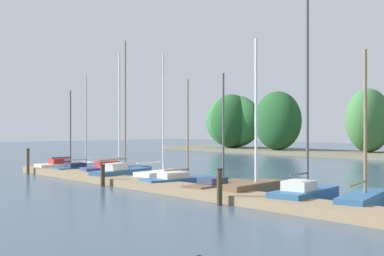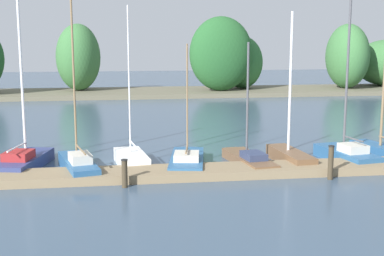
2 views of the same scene
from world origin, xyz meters
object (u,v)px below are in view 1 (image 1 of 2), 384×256
(sailboat_1, at_px, (84,168))
(sailboat_3, at_px, (123,172))
(mooring_piling_1, at_px, (103,175))
(mooring_piling_0, at_px, (28,161))
(mooring_piling_2, at_px, (220,187))
(sailboat_0, at_px, (68,166))
(sailboat_5, at_px, (184,180))
(sailboat_7, at_px, (255,186))
(sailboat_6, at_px, (221,185))
(sailboat_4, at_px, (162,175))
(sailboat_9, at_px, (364,198))
(sailboat_2, at_px, (116,169))
(sailboat_8, at_px, (305,192))

(sailboat_1, relative_size, sailboat_3, 0.80)
(mooring_piling_1, bearing_deg, mooring_piling_0, 179.88)
(mooring_piling_0, distance_m, mooring_piling_2, 16.71)
(sailboat_0, distance_m, mooring_piling_1, 9.47)
(sailboat_5, relative_size, sailboat_7, 0.80)
(sailboat_1, relative_size, sailboat_6, 1.16)
(sailboat_3, xyz_separation_m, sailboat_4, (2.21, 0.99, -0.07))
(sailboat_0, height_order, mooring_piling_2, sailboat_0)
(mooring_piling_0, height_order, mooring_piling_1, mooring_piling_0)
(sailboat_4, distance_m, sailboat_9, 11.63)
(sailboat_2, bearing_deg, mooring_piling_1, -118.13)
(sailboat_2, relative_size, sailboat_8, 0.92)
(sailboat_3, height_order, sailboat_7, sailboat_3)
(sailboat_0, bearing_deg, sailboat_4, -82.96)
(sailboat_1, distance_m, sailboat_9, 18.69)
(sailboat_3, bearing_deg, sailboat_5, -98.27)
(sailboat_4, height_order, sailboat_6, sailboat_4)
(mooring_piling_0, bearing_deg, sailboat_4, 20.96)
(sailboat_3, xyz_separation_m, mooring_piling_2, (9.92, -2.47, 0.28))
(sailboat_0, bearing_deg, mooring_piling_2, -96.01)
(sailboat_3, bearing_deg, mooring_piling_1, -156.70)
(sailboat_0, xyz_separation_m, sailboat_6, (14.41, -0.16, -0.04))
(sailboat_7, bearing_deg, sailboat_9, -89.02)
(sailboat_9, height_order, mooring_piling_2, sailboat_9)
(sailboat_1, xyz_separation_m, sailboat_6, (12.13, -0.03, -0.02))
(sailboat_3, bearing_deg, sailboat_7, -101.51)
(sailboat_5, bearing_deg, sailboat_0, 99.90)
(sailboat_2, xyz_separation_m, sailboat_6, (9.61, -0.82, -0.10))
(sailboat_4, distance_m, sailboat_7, 6.99)
(sailboat_1, xyz_separation_m, sailboat_4, (7.05, 0.67, 0.02))
(sailboat_2, bearing_deg, mooring_piling_0, 140.87)
(sailboat_8, bearing_deg, mooring_piling_2, 136.69)
(sailboat_7, height_order, mooring_piling_0, sailboat_7)
(sailboat_5, distance_m, sailboat_6, 2.68)
(sailboat_0, relative_size, sailboat_5, 1.02)
(sailboat_1, relative_size, sailboat_8, 0.77)
(sailboat_0, distance_m, sailboat_3, 7.14)
(sailboat_2, height_order, sailboat_7, sailboat_2)
(sailboat_3, bearing_deg, sailboat_6, -101.72)
(mooring_piling_1, distance_m, mooring_piling_2, 8.04)
(sailboat_0, xyz_separation_m, mooring_piling_0, (0.34, -2.90, 0.46))
(sailboat_4, height_order, sailboat_7, sailboat_4)
(sailboat_3, xyz_separation_m, sailboat_7, (9.18, 0.39, 0.01))
(sailboat_6, relative_size, mooring_piling_2, 3.91)
(sailboat_4, xyz_separation_m, sailboat_9, (11.63, -0.06, 0.03))
(sailboat_2, bearing_deg, sailboat_8, -80.97)
(sailboat_3, height_order, mooring_piling_1, sailboat_3)
(mooring_piling_2, bearing_deg, mooring_piling_1, -179.98)
(sailboat_2, distance_m, mooring_piling_2, 12.75)
(sailboat_7, bearing_deg, sailboat_8, -97.85)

